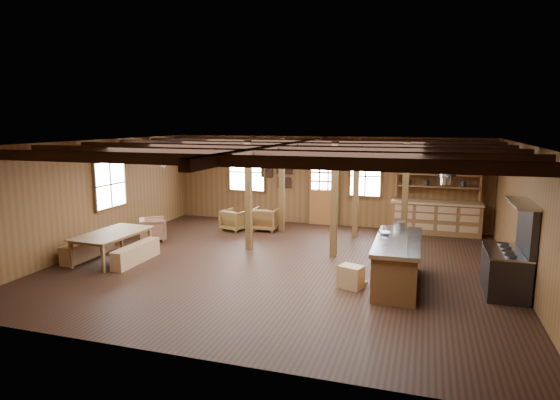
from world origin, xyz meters
The scene contains 22 objects.
room centered at (0.00, 0.00, 1.40)m, with size 10.04×9.04×2.84m.
ceiling_joists centered at (0.00, 0.18, 2.68)m, with size 9.80×8.82×0.18m.
timber_posts centered at (0.52, 2.08, 1.40)m, with size 3.95×2.35×2.80m.
back_door centered at (0.00, 4.45, 0.88)m, with size 1.02×0.08×2.15m.
window_back_left centered at (-2.60, 4.46, 1.60)m, with size 1.32×0.06×1.32m.
window_back_right centered at (1.30, 4.46, 1.60)m, with size 1.02×0.06×1.32m.
window_left centered at (-4.96, 0.50, 1.60)m, with size 0.14×1.24×1.32m.
notice_boards centered at (-1.50, 4.46, 1.64)m, with size 1.08×0.03×0.90m.
back_counter centered at (3.40, 4.20, 0.60)m, with size 2.55×0.60×2.45m.
pendant_lamps centered at (-2.25, 1.00, 2.25)m, with size 1.86×2.36×0.66m.
pot_rack centered at (3.48, 0.38, 2.30)m, with size 0.34×3.00×0.44m.
kitchen_island centered at (2.60, -0.60, 0.48)m, with size 0.89×2.50×1.20m.
step_stool centered at (1.75, -1.05, 0.23)m, with size 0.51×0.36×0.45m, color #976E44.
commercial_range centered at (4.65, -0.45, 0.59)m, with size 0.77×1.45×1.79m.
dining_table centered at (-3.90, -0.86, 0.34)m, with size 1.91×1.06×0.67m, color brown.
bench_wall centered at (-4.65, -0.86, 0.22)m, with size 0.30×1.60×0.44m, color #976E44.
bench_aisle centered at (-3.31, -0.86, 0.21)m, with size 0.29×1.56×0.43m, color #976E44.
armchair_a centered at (-1.49, 3.16, 0.34)m, with size 0.73×0.76×0.69m, color brown.
armchair_b centered at (-2.40, 2.88, 0.32)m, with size 0.67×0.69×0.63m, color brown.
armchair_c centered at (-4.06, 1.04, 0.32)m, with size 0.68×0.70×0.64m, color brown.
counter_pot centered at (2.56, 0.41, 1.02)m, with size 0.27×0.27×0.16m, color silver.
bowl centered at (2.29, -0.27, 0.97)m, with size 0.26×0.26×0.06m, color silver.
Camera 1 is at (3.06, -9.92, 3.26)m, focal length 30.00 mm.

